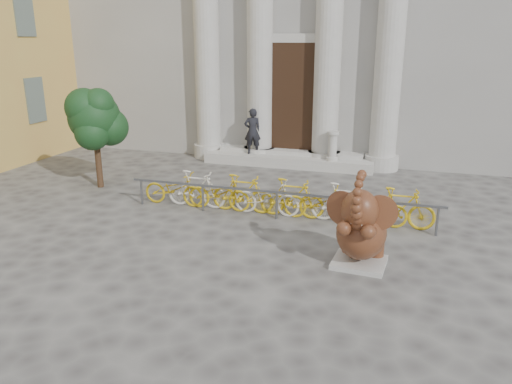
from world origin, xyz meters
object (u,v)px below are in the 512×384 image
(elephant_statue, at_px, (361,231))
(tree, at_px, (95,119))
(pedestrian, at_px, (252,131))
(bike_rack, at_px, (279,197))

(elephant_statue, xyz_separation_m, tree, (-8.11, 3.21, 1.34))
(tree, height_order, pedestrian, tree)
(elephant_statue, relative_size, tree, 0.68)
(elephant_statue, relative_size, pedestrian, 1.26)
(bike_rack, relative_size, pedestrian, 4.91)
(tree, bearing_deg, elephant_statue, -21.61)
(bike_rack, bearing_deg, tree, 171.72)
(pedestrian, bearing_deg, elephant_statue, 99.66)
(tree, relative_size, pedestrian, 1.84)
(elephant_statue, distance_m, pedestrian, 8.78)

